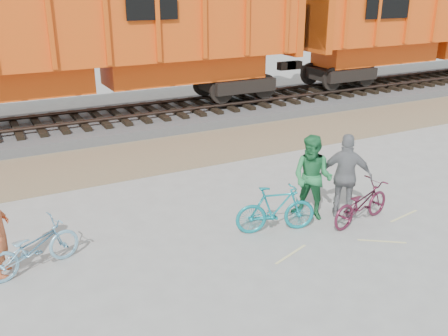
{
  "coord_description": "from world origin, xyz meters",
  "views": [
    {
      "loc": [
        -5.7,
        -7.22,
        4.61
      ],
      "look_at": [
        -1.16,
        1.5,
        0.93
      ],
      "focal_mm": 40.0,
      "sensor_mm": 36.0,
      "label": 1
    }
  ],
  "objects_px": {
    "bicycle_teal": "(276,209)",
    "person_woman": "(346,176)",
    "bicycle_blue": "(33,247)",
    "bicycle_maroon": "(361,203)",
    "hopper_car_center": "(94,36)",
    "person_man": "(312,178)",
    "hopper_car_right": "(431,20)"
  },
  "relations": [
    {
      "from": "hopper_car_center",
      "to": "person_woman",
      "type": "xyz_separation_m",
      "value": [
        2.74,
        -8.98,
        -2.12
      ]
    },
    {
      "from": "hopper_car_right",
      "to": "person_woman",
      "type": "distance_m",
      "value": 15.34
    },
    {
      "from": "hopper_car_right",
      "to": "bicycle_blue",
      "type": "bearing_deg",
      "value": -155.84
    },
    {
      "from": "bicycle_maroon",
      "to": "bicycle_blue",
      "type": "bearing_deg",
      "value": 67.86
    },
    {
      "from": "hopper_car_center",
      "to": "bicycle_teal",
      "type": "relative_size",
      "value": 8.79
    },
    {
      "from": "bicycle_blue",
      "to": "bicycle_teal",
      "type": "relative_size",
      "value": 1.02
    },
    {
      "from": "hopper_car_center",
      "to": "hopper_car_right",
      "type": "height_order",
      "value": "same"
    },
    {
      "from": "hopper_car_right",
      "to": "person_man",
      "type": "xyz_separation_m",
      "value": [
        -12.9,
        -8.71,
        -2.13
      ]
    },
    {
      "from": "bicycle_maroon",
      "to": "person_woman",
      "type": "xyz_separation_m",
      "value": [
        -0.1,
        0.4,
        0.47
      ]
    },
    {
      "from": "hopper_car_center",
      "to": "bicycle_maroon",
      "type": "distance_m",
      "value": 10.13
    },
    {
      "from": "hopper_car_center",
      "to": "hopper_car_right",
      "type": "distance_m",
      "value": 15.0
    },
    {
      "from": "bicycle_teal",
      "to": "person_woman",
      "type": "distance_m",
      "value": 1.69
    },
    {
      "from": "hopper_car_right",
      "to": "person_woman",
      "type": "bearing_deg",
      "value": -143.77
    },
    {
      "from": "hopper_car_right",
      "to": "bicycle_teal",
      "type": "height_order",
      "value": "hopper_car_right"
    },
    {
      "from": "bicycle_teal",
      "to": "person_woman",
      "type": "relative_size",
      "value": 0.89
    },
    {
      "from": "bicycle_blue",
      "to": "person_woman",
      "type": "bearing_deg",
      "value": -114.42
    },
    {
      "from": "bicycle_maroon",
      "to": "person_man",
      "type": "relative_size",
      "value": 0.92
    },
    {
      "from": "bicycle_blue",
      "to": "person_woman",
      "type": "xyz_separation_m",
      "value": [
        6.02,
        -0.78,
        0.46
      ]
    },
    {
      "from": "hopper_car_right",
      "to": "bicycle_teal",
      "type": "xyz_separation_m",
      "value": [
        -13.9,
        -8.91,
        -2.53
      ]
    },
    {
      "from": "bicycle_teal",
      "to": "bicycle_maroon",
      "type": "xyz_separation_m",
      "value": [
        1.74,
        -0.47,
        -0.05
      ]
    },
    {
      "from": "bicycle_teal",
      "to": "hopper_car_center",
      "type": "bearing_deg",
      "value": 22.91
    },
    {
      "from": "bicycle_maroon",
      "to": "hopper_car_center",
      "type": "bearing_deg",
      "value": 5.64
    },
    {
      "from": "bicycle_blue",
      "to": "person_man",
      "type": "xyz_separation_m",
      "value": [
        5.38,
        -0.51,
        0.45
      ]
    },
    {
      "from": "bicycle_blue",
      "to": "bicycle_maroon",
      "type": "bearing_deg",
      "value": -117.95
    },
    {
      "from": "person_woman",
      "to": "bicycle_maroon",
      "type": "bearing_deg",
      "value": 145.05
    },
    {
      "from": "person_woman",
      "to": "bicycle_blue",
      "type": "bearing_deg",
      "value": 33.63
    },
    {
      "from": "hopper_car_right",
      "to": "hopper_car_center",
      "type": "bearing_deg",
      "value": 180.0
    },
    {
      "from": "hopper_car_center",
      "to": "bicycle_maroon",
      "type": "xyz_separation_m",
      "value": [
        2.84,
        -9.38,
        -2.58
      ]
    },
    {
      "from": "hopper_car_center",
      "to": "bicycle_teal",
      "type": "xyz_separation_m",
      "value": [
        1.1,
        -8.91,
        -2.53
      ]
    },
    {
      "from": "hopper_car_right",
      "to": "bicycle_maroon",
      "type": "relative_size",
      "value": 8.65
    },
    {
      "from": "hopper_car_right",
      "to": "bicycle_teal",
      "type": "bearing_deg",
      "value": -147.34
    },
    {
      "from": "bicycle_blue",
      "to": "bicycle_teal",
      "type": "xyz_separation_m",
      "value": [
        4.38,
        -0.71,
        0.05
      ]
    }
  ]
}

